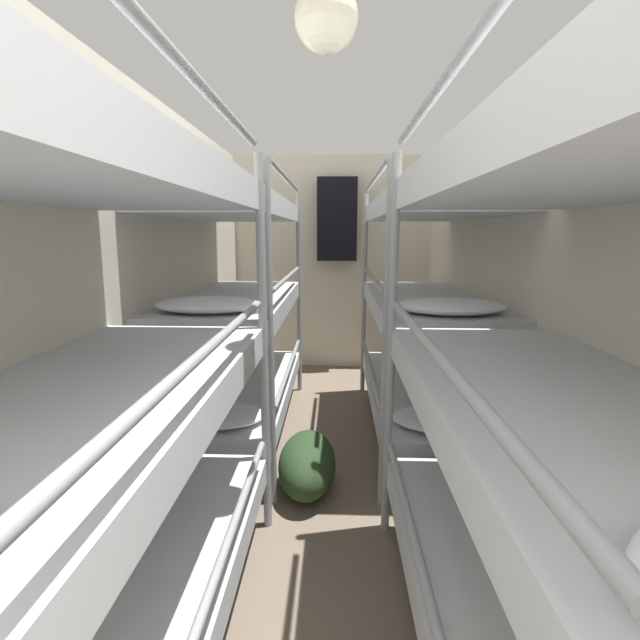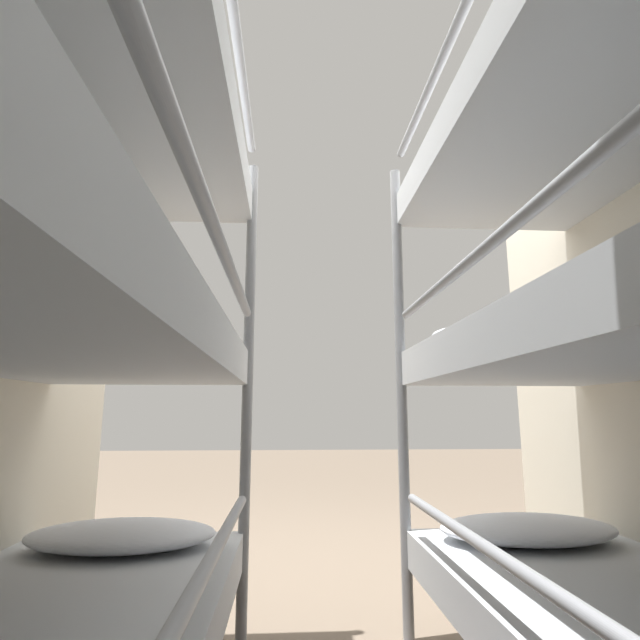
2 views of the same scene
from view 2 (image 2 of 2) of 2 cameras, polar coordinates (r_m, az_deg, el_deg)
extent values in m
plane|color=#6B5B4C|center=(2.79, -0.36, -28.63)|extent=(20.00, 20.00, 0.00)
cylinder|color=gray|center=(2.13, 9.28, -7.50)|extent=(0.04, 0.04, 1.94)
ellipsoid|color=white|center=(2.10, 22.64, -21.17)|extent=(0.64, 0.40, 0.09)
cylinder|color=gray|center=(1.28, 20.22, -24.28)|extent=(0.03, 1.63, 0.03)
ellipsoid|color=white|center=(2.08, 21.24, -1.63)|extent=(0.64, 0.40, 0.09)
cylinder|color=gray|center=(1.30, 18.18, 7.63)|extent=(0.03, 1.63, 0.03)
cube|color=silver|center=(1.70, 30.74, 22.90)|extent=(0.79, 1.92, 0.14)
ellipsoid|color=white|center=(2.29, 19.99, 16.18)|extent=(0.64, 0.40, 0.09)
cylinder|color=gray|center=(1.66, 16.51, 31.59)|extent=(0.03, 1.63, 0.03)
cylinder|color=gray|center=(2.09, -8.28, -7.46)|extent=(0.04, 0.04, 1.94)
ellipsoid|color=white|center=(1.98, -21.69, -21.87)|extent=(0.64, 0.40, 0.09)
cylinder|color=gray|center=(1.20, -12.72, -25.64)|extent=(0.03, 1.63, 0.03)
cube|color=silver|center=(1.29, -29.53, -0.89)|extent=(0.79, 1.92, 0.14)
ellipsoid|color=white|center=(1.97, -20.26, -1.21)|extent=(0.64, 0.40, 0.09)
cylinder|color=gray|center=(1.22, -11.34, 8.50)|extent=(0.03, 1.63, 0.03)
cube|color=silver|center=(1.56, -26.86, 25.78)|extent=(0.79, 1.92, 0.14)
ellipsoid|color=white|center=(2.19, -19.00, 17.42)|extent=(0.64, 0.40, 0.09)
camera|label=1|loc=(2.40, -0.85, 6.74)|focal=24.00mm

